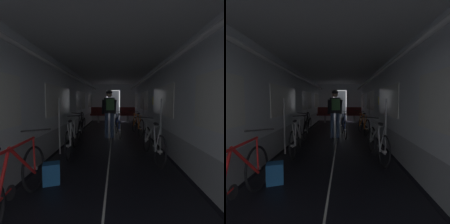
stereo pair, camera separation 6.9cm
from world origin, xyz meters
The scene contains 12 objects.
ground_plane centered at (0.00, 0.00, 0.00)m, with size 60.00×60.00×0.00m, color black.
train_car_shell centered at (0.00, 3.60, 1.70)m, with size 3.14×12.34×2.57m.
bench_seat_far_left centered at (-0.90, 8.07, 0.57)m, with size 0.98×0.51×0.95m.
bench_seat_far_right centered at (0.90, 8.07, 0.57)m, with size 0.98×0.51×0.95m.
bicycle_silver centered at (1.00, 1.78, 0.38)m, with size 0.44×1.69×0.95m.
bicycle_orange centered at (1.01, 4.46, 0.38)m, with size 0.50×1.69×0.95m.
bicycle_black centered at (-1.12, 4.08, 0.38)m, with size 0.44×1.69×0.95m.
bicycle_red centered at (-1.07, -0.08, 0.38)m, with size 0.44×1.69×0.95m.
bicycle_white centered at (-0.99, 2.16, 0.38)m, with size 0.44×1.69×0.94m.
person_cyclist_aisle centered at (-0.07, 3.88, 1.07)m, with size 0.56×0.44×1.73m.
bicycle_blue_in_aisle centered at (0.24, 4.15, 0.38)m, with size 0.44×1.68×0.93m.
backpack_on_floor centered at (-0.90, 0.63, 0.17)m, with size 0.26×0.20×0.34m, color #1E5693.
Camera 1 is at (0.14, -1.91, 1.36)m, focal length 25.94 mm.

